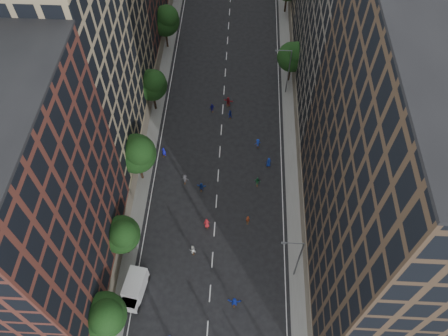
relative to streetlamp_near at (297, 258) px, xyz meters
name	(u,v)px	position (x,y,z in m)	size (l,w,h in m)	color
ground	(223,111)	(-10.37, 28.00, -5.17)	(240.00, 240.00, 0.00)	black
sidewalk_left	(157,78)	(-22.37, 35.50, -5.09)	(4.00, 105.00, 0.15)	slate
sidewalk_right	(293,82)	(1.63, 35.50, -5.09)	(4.00, 105.00, 0.15)	slate
bldg_left_a	(21,214)	(-29.37, -1.00, 9.83)	(14.00, 22.00, 30.00)	#542820
bldg_left_b	(74,45)	(-29.37, 23.00, 11.83)	(14.00, 26.00, 34.00)	#988563
bldg_right_a	(401,180)	(8.63, 3.00, 12.83)	(14.00, 30.00, 36.00)	#453325
bldg_right_b	(359,15)	(8.63, 32.00, 11.33)	(14.00, 28.00, 33.00)	#655E53
tree_left_0	(104,316)	(-21.38, -8.15, 0.79)	(5.20, 5.20, 8.83)	black
tree_left_1	(122,234)	(-21.39, 1.86, 0.38)	(4.80, 4.80, 8.21)	black
tree_left_2	(137,153)	(-21.36, 13.83, 1.19)	(5.60, 5.60, 9.45)	black
tree_left_3	(152,84)	(-21.38, 27.85, 0.65)	(5.00, 5.00, 8.58)	black
tree_left_4	(165,20)	(-21.37, 43.84, 0.93)	(5.40, 5.40, 9.08)	black
tree_right_a	(293,56)	(1.02, 35.85, 0.46)	(5.00, 5.00, 8.39)	black
streetlamp_near	(297,258)	(0.00, 0.00, 0.00)	(2.64, 0.22, 9.06)	#595B60
streetlamp_far	(288,69)	(0.00, 33.00, 0.00)	(2.64, 0.22, 9.06)	#595B60
cargo_van	(134,289)	(-19.65, -3.37, -3.76)	(3.10, 5.31, 2.67)	silver
skater_4	(143,277)	(-18.87, -1.64, -4.33)	(0.99, 0.41, 1.69)	#1729BB
skater_5	(234,302)	(-7.27, -4.27, -4.26)	(1.69, 0.54, 1.82)	#152DAC
skater_6	(207,223)	(-11.43, 6.38, -4.27)	(0.88, 0.57, 1.79)	#A91C22
skater_7	(248,219)	(-5.84, 7.33, -4.41)	(0.55, 0.36, 1.52)	#923518
skater_8	(192,250)	(-13.02, 2.41, -4.32)	(0.82, 0.64, 1.69)	white
skater_9	(185,179)	(-15.17, 13.55, -4.32)	(1.10, 0.63, 1.70)	#3B3A3F
skater_10	(257,181)	(-4.54, 13.64, -4.33)	(0.99, 0.41, 1.68)	#21703E
skater_11	(201,187)	(-12.65, 12.37, -4.42)	(1.39, 0.44, 1.50)	#13379D
skater_12	(269,162)	(-2.88, 17.18, -4.31)	(0.84, 0.55, 1.72)	#122E99
skater_13	(164,152)	(-18.87, 18.31, -4.24)	(0.68, 0.45, 1.87)	#161ABA
skater_14	(230,114)	(-9.12, 26.71, -4.41)	(0.73, 0.57, 1.51)	#152AAB
skater_15	(258,143)	(-4.52, 20.89, -4.41)	(0.99, 0.57, 1.53)	#1634B4
skater_16	(212,108)	(-12.11, 28.05, -4.40)	(0.90, 0.37, 1.53)	#1313A0
skater_17	(228,102)	(-9.50, 29.44, -4.29)	(1.63, 0.52, 1.76)	maroon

